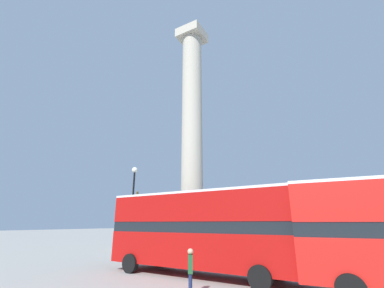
% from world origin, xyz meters
% --- Properties ---
extents(ground_plane, '(200.00, 200.00, 0.00)m').
position_xyz_m(ground_plane, '(0.00, 0.00, 0.00)').
color(ground_plane, '#9E9B93').
extents(monument_column, '(5.49, 5.49, 21.72)m').
position_xyz_m(monument_column, '(0.00, 0.00, 7.23)').
color(monument_column, '#ADA593').
rests_on(monument_column, ground_plane).
extents(bus_a, '(10.67, 3.17, 4.29)m').
position_xyz_m(bus_a, '(3.48, -5.24, 2.37)').
color(bus_a, '#A80F0C').
rests_on(bus_a, ground_plane).
extents(equestrian_statue, '(3.72, 3.44, 6.14)m').
position_xyz_m(equestrian_statue, '(-9.69, 4.24, 1.83)').
color(equestrian_statue, '#ADA593').
rests_on(equestrian_statue, ground_plane).
extents(street_lamp, '(0.43, 0.43, 6.85)m').
position_xyz_m(street_lamp, '(-3.29, -3.29, 3.86)').
color(street_lamp, black).
rests_on(street_lamp, ground_plane).
extents(pedestrian_near_lamp, '(0.38, 0.48, 1.70)m').
position_xyz_m(pedestrian_near_lamp, '(5.12, -8.87, 0.95)').
color(pedestrian_near_lamp, '#192347').
rests_on(pedestrian_near_lamp, ground_plane).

